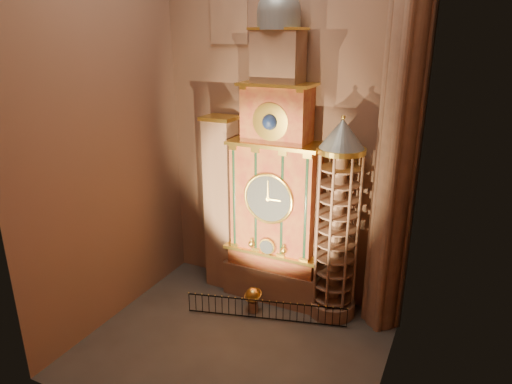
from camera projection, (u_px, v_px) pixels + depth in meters
The scene contains 10 objects.
floor at pixel (234, 344), 22.40m from camera, with size 14.00×14.00×0.00m, color #383330.
wall_back at pixel (285, 103), 23.89m from camera, with size 22.00×22.00×0.00m, color #885C49.
wall_left at pixel (101, 110), 21.63m from camera, with size 22.00×22.00×0.00m, color #885C49.
wall_right at pixel (406, 137), 15.93m from camera, with size 22.00×22.00×0.00m, color #885C49.
astronomical_clock at pixel (276, 186), 24.43m from camera, with size 5.60×2.41×16.70m.
portrait_tower at pixel (222, 203), 26.33m from camera, with size 1.80×1.60×10.20m.
stair_turret at pixel (337, 223), 23.25m from camera, with size 2.50×2.50×10.80m.
gothic_pier at pixel (402, 114), 20.56m from camera, with size 2.04×2.04×22.00m.
celestial_globe at pixel (253, 298), 24.75m from camera, with size 1.29×1.26×1.45m.
iron_railing at pixel (266, 310), 24.10m from camera, with size 8.15×2.30×1.11m.
Camera 1 is at (9.02, -16.40, 14.43)m, focal length 32.00 mm.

